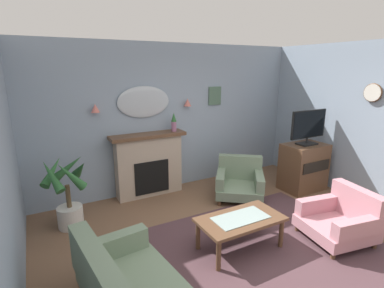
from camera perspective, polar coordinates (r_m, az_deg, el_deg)
floor at (r=4.05m, az=14.60°, el=-21.42°), size 6.29×6.41×0.10m
wall_back at (r=5.66m, az=-3.73°, el=5.15°), size 6.29×0.10×2.74m
patterned_rug at (r=4.14m, az=12.67°, el=-19.50°), size 3.20×2.40×0.01m
fireplace at (r=5.43m, az=-8.34°, el=-4.09°), size 1.36×0.36×1.16m
mantel_vase_left at (r=5.40m, az=-3.55°, el=4.33°), size 0.10×0.10×0.34m
wall_mirror at (r=5.32m, az=-9.34°, el=8.07°), size 0.96×0.06×0.56m
wall_sconce_left at (r=5.06m, az=-18.28°, el=6.62°), size 0.14×0.14×0.14m
wall_sconce_right at (r=5.62m, az=-0.87°, el=8.09°), size 0.14×0.14×0.14m
wall_clock at (r=5.73m, az=31.68°, el=8.48°), size 0.04×0.31×0.31m
framed_picture at (r=5.98m, az=4.45°, el=9.32°), size 0.28×0.03×0.36m
coffee_table at (r=3.94m, az=9.38°, el=-14.68°), size 1.10×0.60×0.45m
armchair_by_coffee_table at (r=4.61m, az=27.06°, el=-12.73°), size 0.94×0.93×0.71m
armchair_in_corner at (r=5.45m, az=9.25°, el=-7.03°), size 1.13×1.14×0.71m
tv_cabinet at (r=6.05m, az=20.82°, el=-4.18°), size 0.80×0.57×0.90m
tv_flatscreen at (r=5.84m, az=21.68°, el=3.19°), size 0.84×0.24×0.65m
potted_plant_corner_palm at (r=4.68m, az=-23.01°, el=-8.82°), size 0.68×0.69×1.11m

